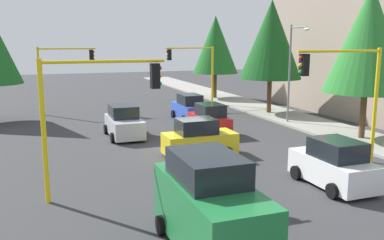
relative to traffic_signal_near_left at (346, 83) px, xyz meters
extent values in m
plane|color=#353538|center=(-6.00, -5.68, -3.94)|extent=(120.00, 120.00, 0.00)
cube|color=gray|center=(-11.00, 4.82, -3.87)|extent=(80.00, 4.00, 0.15)
cylinder|color=yellow|center=(0.00, 1.82, -1.16)|extent=(0.18, 0.18, 5.56)
cylinder|color=yellow|center=(0.00, -0.43, 1.47)|extent=(0.12, 4.50, 0.12)
cube|color=black|center=(0.00, -2.32, 0.89)|extent=(0.36, 0.32, 0.96)
sphere|color=red|center=(0.00, -2.50, 1.19)|extent=(0.18, 0.18, 0.18)
sphere|color=yellow|center=(0.00, -2.50, 0.89)|extent=(0.18, 0.18, 0.18)
sphere|color=green|center=(0.00, -2.50, 0.59)|extent=(0.18, 0.18, 0.18)
cylinder|color=yellow|center=(-20.00, 1.82, -1.22)|extent=(0.18, 0.18, 5.45)
cylinder|color=yellow|center=(-20.00, -0.43, 1.35)|extent=(0.12, 4.50, 0.12)
cube|color=black|center=(-20.00, -2.32, 0.77)|extent=(0.36, 0.32, 0.96)
sphere|color=red|center=(-20.00, -2.50, 1.07)|extent=(0.18, 0.18, 0.18)
sphere|color=yellow|center=(-20.00, -2.50, 0.77)|extent=(0.18, 0.18, 0.18)
sphere|color=green|center=(-20.00, -2.50, 0.47)|extent=(0.18, 0.18, 0.18)
cylinder|color=yellow|center=(-20.00, -13.18, -1.22)|extent=(0.18, 0.18, 5.44)
cylinder|color=yellow|center=(-20.00, -10.93, 1.35)|extent=(0.12, 4.50, 0.12)
cube|color=black|center=(-20.00, -9.04, 0.77)|extent=(0.36, 0.32, 0.96)
sphere|color=red|center=(-20.00, -8.86, 1.07)|extent=(0.18, 0.18, 0.18)
sphere|color=yellow|center=(-20.00, -8.86, 0.77)|extent=(0.18, 0.18, 0.18)
sphere|color=green|center=(-20.00, -8.86, 0.47)|extent=(0.18, 0.18, 0.18)
cylinder|color=yellow|center=(0.00, -13.18, -1.31)|extent=(0.18, 0.18, 5.27)
cylinder|color=yellow|center=(0.00, -10.93, 1.17)|extent=(0.12, 4.50, 0.12)
cube|color=black|center=(0.00, -9.04, 0.59)|extent=(0.36, 0.32, 0.96)
sphere|color=red|center=(0.00, -8.86, 0.89)|extent=(0.18, 0.18, 0.18)
sphere|color=yellow|center=(0.00, -8.86, 0.59)|extent=(0.18, 0.18, 0.18)
sphere|color=green|center=(0.00, -8.86, 0.29)|extent=(0.18, 0.18, 0.18)
cylinder|color=slate|center=(-10.00, 3.52, -0.44)|extent=(0.14, 0.14, 7.00)
cylinder|color=slate|center=(-9.10, 3.52, 2.86)|extent=(1.80, 0.10, 0.10)
ellipsoid|color=silver|center=(-8.20, 3.52, 2.71)|extent=(0.56, 0.28, 0.20)
cylinder|color=brown|center=(-24.00, 3.82, -2.50)|extent=(0.36, 0.36, 2.88)
cone|color=#1E6023|center=(-24.00, 3.82, 1.62)|extent=(4.61, 4.61, 5.76)
cylinder|color=brown|center=(-4.00, 4.82, -2.40)|extent=(0.36, 0.36, 3.09)
cone|color=#28752D|center=(-4.00, 4.82, 2.04)|extent=(4.95, 4.95, 6.19)
cylinder|color=brown|center=(-14.00, 4.32, -2.39)|extent=(0.36, 0.36, 3.11)
cone|color=#19511E|center=(-14.00, 4.32, 2.08)|extent=(4.98, 4.98, 6.22)
cube|color=#1E7238|center=(5.42, -8.99, -2.85)|extent=(4.80, 1.90, 1.85)
cube|color=black|center=(5.18, -8.99, -1.55)|extent=(2.50, 1.67, 0.76)
cylinder|color=black|center=(3.93, -7.98, -3.64)|extent=(0.60, 0.20, 0.60)
cylinder|color=black|center=(3.93, -10.00, -3.64)|extent=(0.60, 0.20, 0.60)
cube|color=blue|center=(-13.80, -2.71, -3.25)|extent=(3.97, 1.60, 1.05)
cube|color=black|center=(-13.61, -2.71, -2.35)|extent=(2.07, 1.41, 0.76)
cylinder|color=black|center=(-15.04, -3.57, -3.64)|extent=(0.60, 0.20, 0.60)
cylinder|color=black|center=(-15.04, -1.85, -3.64)|extent=(0.60, 0.20, 0.60)
cylinder|color=black|center=(-12.57, -3.57, -3.64)|extent=(0.60, 0.20, 0.60)
cylinder|color=black|center=(-12.57, -1.85, -3.64)|extent=(0.60, 0.20, 0.60)
cube|color=yellow|center=(-4.00, -5.64, -3.25)|extent=(1.71, 3.70, 1.05)
cube|color=black|center=(-4.00, -5.83, -2.35)|extent=(1.51, 1.92, 0.76)
cylinder|color=black|center=(-4.92, -4.49, -3.64)|extent=(0.20, 0.60, 0.60)
cylinder|color=black|center=(-3.08, -4.49, -3.64)|extent=(0.20, 0.60, 0.60)
cylinder|color=black|center=(-4.92, -6.79, -3.64)|extent=(0.20, 0.60, 0.60)
cylinder|color=black|center=(-3.08, -6.79, -3.64)|extent=(0.20, 0.60, 0.60)
cube|color=#B2B5BA|center=(-9.74, -8.44, -3.25)|extent=(4.14, 1.80, 1.05)
cube|color=black|center=(-9.94, -8.44, -2.35)|extent=(2.15, 1.58, 0.76)
cylinder|color=black|center=(-8.45, -7.48, -3.64)|extent=(0.60, 0.20, 0.60)
cylinder|color=black|center=(-8.45, -9.40, -3.64)|extent=(0.60, 0.20, 0.60)
cylinder|color=black|center=(-11.02, -7.48, -3.64)|extent=(0.60, 0.20, 0.60)
cylinder|color=black|center=(-11.02, -9.40, -3.64)|extent=(0.60, 0.20, 0.60)
cube|color=white|center=(2.11, -2.18, -3.25)|extent=(3.85, 1.75, 1.05)
cube|color=black|center=(2.31, -2.18, -2.35)|extent=(2.00, 1.54, 0.76)
cylinder|color=black|center=(0.92, -3.12, -3.64)|extent=(0.60, 0.20, 0.60)
cylinder|color=black|center=(0.92, -1.25, -3.64)|extent=(0.60, 0.20, 0.60)
cylinder|color=black|center=(3.31, -3.12, -3.64)|extent=(0.60, 0.20, 0.60)
cylinder|color=black|center=(3.31, -1.25, -3.64)|extent=(0.60, 0.20, 0.60)
cube|color=red|center=(-8.69, -3.17, -3.25)|extent=(3.65, 1.64, 1.05)
cube|color=black|center=(-8.50, -3.17, -2.35)|extent=(1.90, 1.45, 0.76)
cylinder|color=black|center=(-9.82, -4.05, -3.64)|extent=(0.60, 0.20, 0.60)
cylinder|color=black|center=(-9.82, -2.29, -3.64)|extent=(0.60, 0.20, 0.60)
cylinder|color=black|center=(-7.55, -4.05, -3.64)|extent=(0.60, 0.20, 0.60)
cylinder|color=black|center=(-7.55, -2.29, -3.64)|extent=(0.60, 0.20, 0.60)
camera|label=1|loc=(15.47, -13.21, 1.87)|focal=38.97mm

